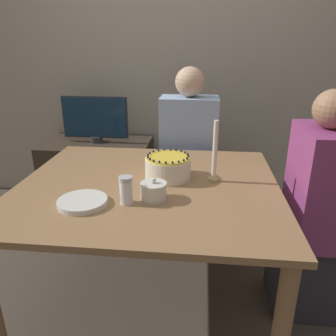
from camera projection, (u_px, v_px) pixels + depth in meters
ground_plane at (151, 298)px, 1.90m from camera, size 12.00×12.00×0.00m
wall_behind at (174, 54)px, 2.74m from camera, size 8.00×0.05×2.60m
dining_table at (148, 201)px, 1.68m from camera, size 1.30×1.14×0.73m
cake at (168, 167)px, 1.69m from camera, size 0.24×0.24×0.13m
sugar_bowl at (154, 191)px, 1.46m from camera, size 0.12×0.12×0.10m
sugar_shaker at (126, 190)px, 1.42m from camera, size 0.06×0.06×0.13m
plate_stack at (83, 202)px, 1.43m from camera, size 0.22×0.22×0.02m
candle at (215, 157)px, 1.62m from camera, size 0.05×0.05×0.32m
person_man_blue_shirt at (188, 166)px, 2.41m from camera, size 0.40×0.34×1.24m
person_woman_floral at (313, 223)px, 1.69m from camera, size 0.34×0.40×1.20m
side_cabinet at (100, 175)px, 2.87m from camera, size 0.88×0.54×0.61m
tv_monitor at (95, 119)px, 2.69m from camera, size 0.55×0.10×0.38m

